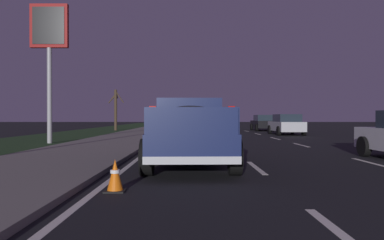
# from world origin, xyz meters

# --- Properties ---
(ground) EXTENTS (144.00, 144.00, 0.00)m
(ground) POSITION_xyz_m (27.00, 0.00, 0.00)
(ground) COLOR black
(sidewalk_shoulder) EXTENTS (108.00, 4.00, 0.12)m
(sidewalk_shoulder) POSITION_xyz_m (27.00, 7.45, 0.06)
(sidewalk_shoulder) COLOR slate
(sidewalk_shoulder) RESTS_ON ground
(grass_verge) EXTENTS (108.00, 6.00, 0.01)m
(grass_verge) POSITION_xyz_m (27.00, 12.45, 0.00)
(grass_verge) COLOR #1E3819
(grass_verge) RESTS_ON ground
(lane_markings) EXTENTS (108.38, 7.04, 0.01)m
(lane_markings) POSITION_xyz_m (30.44, 3.07, 0.00)
(lane_markings) COLOR silver
(lane_markings) RESTS_ON ground
(pickup_truck) EXTENTS (5.47, 2.37, 1.87)m
(pickup_truck) POSITION_xyz_m (9.82, 3.50, 0.98)
(pickup_truck) COLOR #141E4C
(pickup_truck) RESTS_ON ground
(sedan_silver) EXTENTS (4.41, 2.03, 1.54)m
(sedan_silver) POSITION_xyz_m (26.89, -3.70, 0.78)
(sedan_silver) COLOR #B2B5BA
(sedan_silver) RESTS_ON ground
(sedan_green) EXTENTS (4.43, 2.08, 1.54)m
(sedan_green) POSITION_xyz_m (33.02, 3.64, 0.78)
(sedan_green) COLOR #14592D
(sedan_green) RESTS_ON ground
(sedan_black) EXTENTS (4.41, 2.03, 1.54)m
(sedan_black) POSITION_xyz_m (35.05, -3.60, 0.78)
(sedan_black) COLOR black
(sedan_black) RESTS_ON ground
(gas_price_sign) EXTENTS (0.27, 1.90, 7.03)m
(gas_price_sign) POSITION_xyz_m (18.01, 10.64, 5.29)
(gas_price_sign) COLOR #99999E
(gas_price_sign) RESTS_ON ground
(bare_tree_far) EXTENTS (0.93, 1.67, 4.07)m
(bare_tree_far) POSITION_xyz_m (35.80, 11.05, 2.21)
(bare_tree_far) COLOR #423323
(bare_tree_far) RESTS_ON ground
(traffic_cone_near) EXTENTS (0.36, 0.36, 0.58)m
(traffic_cone_near) POSITION_xyz_m (6.20, 4.80, 0.28)
(traffic_cone_near) COLOR black
(traffic_cone_near) RESTS_ON ground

